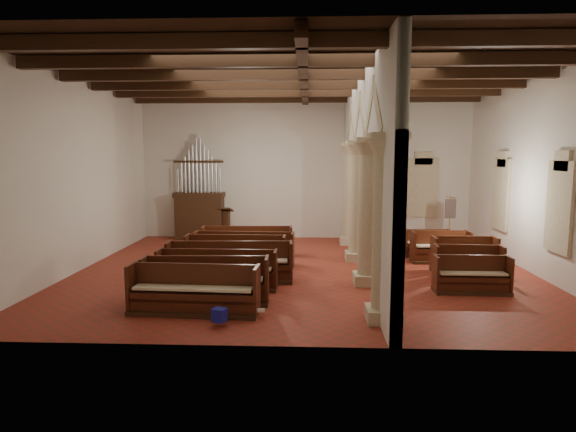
# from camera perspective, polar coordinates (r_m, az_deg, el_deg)

# --- Properties ---
(floor) EXTENTS (14.00, 14.00, 0.00)m
(floor) POSITION_cam_1_polar(r_m,az_deg,el_deg) (15.17, 1.84, -6.48)
(floor) COLOR maroon
(floor) RESTS_ON ground
(ceiling) EXTENTS (14.00, 14.00, 0.00)m
(ceiling) POSITION_cam_1_polar(r_m,az_deg,el_deg) (14.91, 1.93, 16.51)
(ceiling) COLOR black
(ceiling) RESTS_ON wall_back
(wall_back) EXTENTS (14.00, 0.02, 6.00)m
(wall_back) POSITION_cam_1_polar(r_m,az_deg,el_deg) (20.74, 2.05, 5.64)
(wall_back) COLOR silver
(wall_back) RESTS_ON floor
(wall_front) EXTENTS (14.00, 0.02, 6.00)m
(wall_front) POSITION_cam_1_polar(r_m,az_deg,el_deg) (8.75, 1.50, 3.22)
(wall_front) COLOR silver
(wall_front) RESTS_ON floor
(wall_left) EXTENTS (0.02, 12.00, 6.00)m
(wall_left) POSITION_cam_1_polar(r_m,az_deg,el_deg) (16.38, -23.50, 4.56)
(wall_left) COLOR silver
(wall_left) RESTS_ON floor
(wall_right) EXTENTS (0.02, 12.00, 6.00)m
(wall_right) POSITION_cam_1_polar(r_m,az_deg,el_deg) (16.26, 27.47, 4.32)
(wall_right) COLOR silver
(wall_right) RESTS_ON floor
(ceiling_beams) EXTENTS (13.80, 11.80, 0.30)m
(ceiling_beams) POSITION_cam_1_polar(r_m,az_deg,el_deg) (14.89, 1.93, 15.83)
(ceiling_beams) COLOR #381F12
(ceiling_beams) RESTS_ON wall_back
(arcade) EXTENTS (0.90, 11.90, 6.00)m
(arcade) POSITION_cam_1_polar(r_m,az_deg,el_deg) (14.82, 8.92, 7.02)
(arcade) COLOR beige
(arcade) RESTS_ON floor
(window_right_a) EXTENTS (0.03, 1.00, 2.20)m
(window_right_a) POSITION_cam_1_polar(r_m,az_deg,el_deg) (14.96, 29.62, 0.92)
(window_right_a) COLOR #2F6A54
(window_right_a) RESTS_ON wall_right
(window_right_b) EXTENTS (0.03, 1.00, 2.20)m
(window_right_b) POSITION_cam_1_polar(r_m,az_deg,el_deg) (18.59, 24.03, 2.33)
(window_right_b) COLOR #2F6A54
(window_right_b) RESTS_ON wall_right
(window_back) EXTENTS (1.00, 0.03, 2.20)m
(window_back) POSITION_cam_1_polar(r_m,az_deg,el_deg) (21.32, 15.62, 3.26)
(window_back) COLOR #2F6A54
(window_back) RESTS_ON wall_back
(pipe_organ) EXTENTS (2.10, 0.85, 4.40)m
(pipe_organ) POSITION_cam_1_polar(r_m,az_deg,el_deg) (20.87, -10.43, 1.05)
(pipe_organ) COLOR #381F12
(pipe_organ) RESTS_ON floor
(lectern) EXTENTS (0.66, 0.68, 1.42)m
(lectern) POSITION_cam_1_polar(r_m,az_deg,el_deg) (20.54, -7.30, -1.20)
(lectern) COLOR black
(lectern) RESTS_ON floor
(dossal_curtain) EXTENTS (1.80, 0.07, 2.17)m
(dossal_curtain) POSITION_cam_1_polar(r_m,az_deg,el_deg) (21.06, 11.59, 0.51)
(dossal_curtain) COLOR maroon
(dossal_curtain) RESTS_ON floor
(processional_banner) EXTENTS (0.46, 0.59, 2.08)m
(processional_banner) POSITION_cam_1_polar(r_m,az_deg,el_deg) (19.37, 18.57, -1.55)
(processional_banner) COLOR #381F12
(processional_banner) RESTS_ON floor
(hymnal_box_a) EXTENTS (0.35, 0.32, 0.29)m
(hymnal_box_a) POSITION_cam_1_polar(r_m,az_deg,el_deg) (10.50, -8.12, -11.54)
(hymnal_box_a) COLOR navy
(hymnal_box_a) RESTS_ON floor
(hymnal_box_b) EXTENTS (0.34, 0.28, 0.34)m
(hymnal_box_b) POSITION_cam_1_polar(r_m,az_deg,el_deg) (13.15, -6.10, -7.48)
(hymnal_box_b) COLOR navy
(hymnal_box_b) RESTS_ON floor
(hymnal_box_c) EXTENTS (0.37, 0.33, 0.31)m
(hymnal_box_c) POSITION_cam_1_polar(r_m,az_deg,el_deg) (14.41, -1.10, -6.18)
(hymnal_box_c) COLOR navy
(hymnal_box_c) RESTS_ON floor
(tube_heater_a) EXTENTS (1.02, 0.17, 0.10)m
(tube_heater_a) POSITION_cam_1_polar(r_m,az_deg,el_deg) (10.98, -5.45, -11.11)
(tube_heater_a) COLOR silver
(tube_heater_a) RESTS_ON floor
(tube_heater_b) EXTENTS (1.04, 0.18, 0.10)m
(tube_heater_b) POSITION_cam_1_polar(r_m,az_deg,el_deg) (12.49, -9.14, -8.87)
(tube_heater_b) COLOR white
(tube_heater_b) RESTS_ON floor
(nave_pew_0) EXTENTS (3.02, 0.91, 1.13)m
(nave_pew_0) POSITION_cam_1_polar(r_m,az_deg,el_deg) (11.35, -11.09, -9.47)
(nave_pew_0) COLOR #381F12
(nave_pew_0) RESTS_ON floor
(nave_pew_1) EXTENTS (3.09, 0.88, 1.15)m
(nave_pew_1) POSITION_cam_1_polar(r_m,az_deg,el_deg) (12.04, -9.70, -8.41)
(nave_pew_1) COLOR #381F12
(nave_pew_1) RESTS_ON floor
(nave_pew_2) EXTENTS (3.24, 0.75, 1.07)m
(nave_pew_2) POSITION_cam_1_polar(r_m,az_deg,el_deg) (13.22, -8.40, -7.07)
(nave_pew_2) COLOR #381F12
(nave_pew_2) RESTS_ON floor
(nave_pew_3) EXTENTS (3.59, 0.95, 1.15)m
(nave_pew_3) POSITION_cam_1_polar(r_m,az_deg,el_deg) (13.88, -6.88, -6.23)
(nave_pew_3) COLOR #381F12
(nave_pew_3) RESTS_ON floor
(nave_pew_4) EXTENTS (3.14, 0.79, 1.11)m
(nave_pew_4) POSITION_cam_1_polar(r_m,az_deg,el_deg) (15.15, -6.25, -5.10)
(nave_pew_4) COLOR #381F12
(nave_pew_4) RESTS_ON floor
(nave_pew_5) EXTENTS (3.30, 0.88, 1.09)m
(nave_pew_5) POSITION_cam_1_polar(r_m,az_deg,el_deg) (15.87, -5.24, -4.55)
(nave_pew_5) COLOR #381F12
(nave_pew_5) RESTS_ON floor
(nave_pew_6) EXTENTS (3.24, 0.87, 1.06)m
(nave_pew_6) POSITION_cam_1_polar(r_m,az_deg,el_deg) (17.25, -4.85, -3.61)
(nave_pew_6) COLOR #381F12
(nave_pew_6) RESTS_ON floor
(aisle_pew_0) EXTENTS (1.96, 0.68, 0.98)m
(aisle_pew_0) POSITION_cam_1_polar(r_m,az_deg,el_deg) (13.63, 20.93, -7.14)
(aisle_pew_0) COLOR #381F12
(aisle_pew_0) RESTS_ON floor
(aisle_pew_1) EXTENTS (1.94, 0.77, 1.02)m
(aisle_pew_1) POSITION_cam_1_polar(r_m,az_deg,el_deg) (14.90, 20.56, -5.85)
(aisle_pew_1) COLOR #381F12
(aisle_pew_1) RESTS_ON floor
(aisle_pew_2) EXTENTS (1.93, 0.77, 1.11)m
(aisle_pew_2) POSITION_cam_1_polar(r_m,az_deg,el_deg) (15.76, 20.12, -4.99)
(aisle_pew_2) COLOR #381F12
(aisle_pew_2) RESTS_ON floor
(aisle_pew_3) EXTENTS (1.95, 0.77, 1.06)m
(aisle_pew_3) POSITION_cam_1_polar(r_m,az_deg,el_deg) (16.99, 17.61, -4.07)
(aisle_pew_3) COLOR #381F12
(aisle_pew_3) RESTS_ON floor
(aisle_pew_4) EXTENTS (1.70, 0.72, 0.95)m
(aisle_pew_4) POSITION_cam_1_polar(r_m,az_deg,el_deg) (17.87, 16.12, -3.59)
(aisle_pew_4) COLOR #381F12
(aisle_pew_4) RESTS_ON floor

